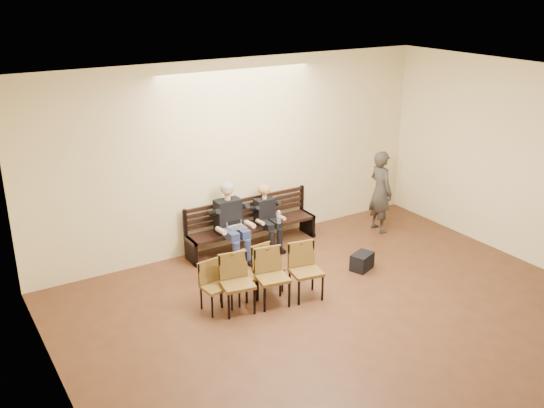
{
  "coord_description": "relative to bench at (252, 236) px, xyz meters",
  "views": [
    {
      "loc": [
        -5.07,
        -4.49,
        4.79
      ],
      "look_at": [
        0.17,
        4.05,
        1.05
      ],
      "focal_mm": 40.0,
      "sensor_mm": 36.0,
      "label": 1
    }
  ],
  "objects": [
    {
      "name": "seated_man",
      "position": [
        -0.51,
        -0.12,
        0.48
      ],
      "size": [
        0.58,
        0.81,
        1.4
      ],
      "primitive_type": null,
      "color": "black",
      "rests_on": "ground"
    },
    {
      "name": "chair_row_front",
      "position": [
        -1.13,
        -1.67,
        0.16
      ],
      "size": [
        1.43,
        0.56,
        0.78
      ],
      "primitive_type": "cube",
      "rotation": [
        0.0,
        0.0,
        0.1
      ],
      "color": "brown",
      "rests_on": "ground"
    },
    {
      "name": "ground",
      "position": [
        -0.1,
        -4.65,
        -0.23
      ],
      "size": [
        10.0,
        10.0,
        0.0
      ],
      "primitive_type": "plane",
      "color": "brown",
      "rests_on": "ground"
    },
    {
      "name": "bag",
      "position": [
        1.17,
        -1.81,
        -0.08
      ],
      "size": [
        0.48,
        0.4,
        0.3
      ],
      "primitive_type": "cube",
      "rotation": [
        0.0,
        0.0,
        0.37
      ],
      "color": "black",
      "rests_on": "ground"
    },
    {
      "name": "chair_row_back",
      "position": [
        -0.79,
        -2.02,
        0.22
      ],
      "size": [
        1.67,
        0.76,
        0.9
      ],
      "primitive_type": "cube",
      "rotation": [
        0.0,
        0.0,
        -0.17
      ],
      "color": "brown",
      "rests_on": "ground"
    },
    {
      "name": "room_walls",
      "position": [
        -0.1,
        -3.86,
        2.31
      ],
      "size": [
        8.02,
        10.01,
        3.51
      ],
      "color": "#FDE9B5",
      "rests_on": "ground"
    },
    {
      "name": "passerby",
      "position": [
        2.6,
        -0.6,
        0.73
      ],
      "size": [
        0.5,
        0.72,
        1.9
      ],
      "primitive_type": "imported",
      "rotation": [
        0.0,
        0.0,
        1.5
      ],
      "color": "#34302A",
      "rests_on": "ground"
    },
    {
      "name": "water_bottle",
      "position": [
        0.33,
        -0.41,
        0.35
      ],
      "size": [
        0.09,
        0.09,
        0.25
      ],
      "primitive_type": "cylinder",
      "rotation": [
        0.0,
        0.0,
        0.23
      ],
      "color": "silver",
      "rests_on": "bench"
    },
    {
      "name": "laptop",
      "position": [
        -0.47,
        -0.28,
        0.33
      ],
      "size": [
        0.34,
        0.28,
        0.22
      ],
      "primitive_type": "cube",
      "rotation": [
        0.0,
        0.0,
        -0.16
      ],
      "color": "silver",
      "rests_on": "bench"
    },
    {
      "name": "seated_woman",
      "position": [
        0.26,
        -0.12,
        0.31
      ],
      "size": [
        0.46,
        0.64,
        1.07
      ],
      "primitive_type": null,
      "color": "black",
      "rests_on": "ground"
    },
    {
      "name": "bench",
      "position": [
        0.0,
        0.0,
        0.0
      ],
      "size": [
        2.6,
        0.9,
        0.45
      ],
      "primitive_type": "cube",
      "color": "black",
      "rests_on": "ground"
    }
  ]
}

